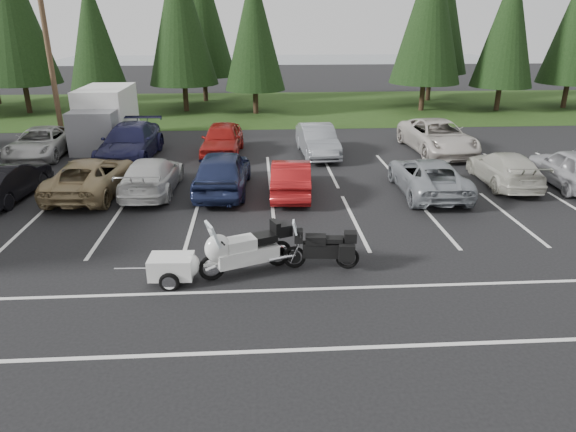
# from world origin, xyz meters

# --- Properties ---
(ground) EXTENTS (120.00, 120.00, 0.00)m
(ground) POSITION_xyz_m (0.00, 0.00, 0.00)
(ground) COLOR black
(ground) RESTS_ON ground
(grass_strip) EXTENTS (80.00, 16.00, 0.01)m
(grass_strip) POSITION_xyz_m (0.00, 24.00, 0.01)
(grass_strip) COLOR #1C3310
(grass_strip) RESTS_ON ground
(lake_water) EXTENTS (70.00, 50.00, 0.02)m
(lake_water) POSITION_xyz_m (4.00, 55.00, 0.00)
(lake_water) COLOR slate
(lake_water) RESTS_ON ground
(utility_pole) EXTENTS (1.60, 0.26, 9.00)m
(utility_pole) POSITION_xyz_m (-10.00, 12.00, 4.70)
(utility_pole) COLOR #473321
(utility_pole) RESTS_ON ground
(box_truck) EXTENTS (2.40, 5.60, 2.90)m
(box_truck) POSITION_xyz_m (-8.00, 12.50, 1.45)
(box_truck) COLOR silver
(box_truck) RESTS_ON ground
(stall_markings) EXTENTS (32.00, 16.00, 0.01)m
(stall_markings) POSITION_xyz_m (0.00, 2.00, 0.00)
(stall_markings) COLOR silver
(stall_markings) RESTS_ON ground
(conifer_2) EXTENTS (5.10, 5.10, 11.89)m
(conifer_2) POSITION_xyz_m (-16.00, 22.80, 6.95)
(conifer_2) COLOR #332316
(conifer_2) RESTS_ON ground
(conifer_3) EXTENTS (3.87, 3.87, 9.02)m
(conifer_3) POSITION_xyz_m (-10.50, 21.40, 5.27)
(conifer_3) COLOR #332316
(conifer_3) RESTS_ON ground
(conifer_4) EXTENTS (4.80, 4.80, 11.17)m
(conifer_4) POSITION_xyz_m (-5.00, 22.90, 6.53)
(conifer_4) COLOR #332316
(conifer_4) RESTS_ON ground
(conifer_5) EXTENTS (4.14, 4.14, 9.63)m
(conifer_5) POSITION_xyz_m (0.00, 21.60, 5.63)
(conifer_5) COLOR #332316
(conifer_5) RESTS_ON ground
(conifer_6) EXTENTS (4.93, 4.93, 11.48)m
(conifer_6) POSITION_xyz_m (12.00, 22.10, 6.71)
(conifer_6) COLOR #332316
(conifer_6) RESTS_ON ground
(conifer_7) EXTENTS (4.27, 4.27, 9.94)m
(conifer_7) POSITION_xyz_m (17.50, 21.80, 5.81)
(conifer_7) COLOR #332316
(conifer_7) RESTS_ON ground
(conifer_back_b) EXTENTS (4.97, 4.97, 11.58)m
(conifer_back_b) POSITION_xyz_m (-4.00, 27.50, 6.77)
(conifer_back_b) COLOR #332316
(conifer_back_b) RESTS_ON ground
(conifer_back_c) EXTENTS (5.50, 5.50, 12.81)m
(conifer_back_c) POSITION_xyz_m (14.00, 26.80, 7.49)
(conifer_back_c) COLOR #332316
(conifer_back_c) RESTS_ON ground
(car_near_1) EXTENTS (1.88, 4.31, 1.38)m
(car_near_1) POSITION_xyz_m (-9.31, 4.06, 0.69)
(car_near_1) COLOR black
(car_near_1) RESTS_ON ground
(car_near_2) EXTENTS (2.64, 5.18, 1.40)m
(car_near_2) POSITION_xyz_m (-6.36, 4.46, 0.70)
(car_near_2) COLOR #927C54
(car_near_2) RESTS_ON ground
(car_near_3) EXTENTS (2.05, 4.72, 1.35)m
(car_near_3) POSITION_xyz_m (-4.09, 4.49, 0.68)
(car_near_3) COLOR beige
(car_near_3) RESTS_ON ground
(car_near_4) EXTENTS (2.26, 5.00, 1.67)m
(car_near_4) POSITION_xyz_m (-1.36, 4.38, 0.83)
(car_near_4) COLOR #1C2548
(car_near_4) RESTS_ON ground
(car_near_5) EXTENTS (1.74, 4.24, 1.36)m
(car_near_5) POSITION_xyz_m (1.27, 3.89, 0.68)
(car_near_5) COLOR #A01416
(car_near_5) RESTS_ON ground
(car_near_6) EXTENTS (2.36, 4.95, 1.36)m
(car_near_6) POSITION_xyz_m (6.53, 3.73, 0.68)
(car_near_6) COLOR gray
(car_near_6) RESTS_ON ground
(car_near_7) EXTENTS (2.09, 4.65, 1.32)m
(car_near_7) POSITION_xyz_m (9.98, 4.63, 0.66)
(car_near_7) COLOR beige
(car_near_7) RESTS_ON ground
(car_near_8) EXTENTS (1.99, 4.67, 1.57)m
(car_near_8) POSITION_xyz_m (12.51, 4.09, 0.79)
(car_near_8) COLOR #AAA9AE
(car_near_8) RESTS_ON ground
(car_far_0) EXTENTS (2.40, 5.00, 1.37)m
(car_far_0) POSITION_xyz_m (-10.45, 10.35, 0.69)
(car_far_0) COLOR #BCBCBA
(car_far_0) RESTS_ON ground
(car_far_1) EXTENTS (2.56, 5.78, 1.65)m
(car_far_1) POSITION_xyz_m (-6.00, 9.52, 0.82)
(car_far_1) COLOR #17183B
(car_far_1) RESTS_ON ground
(car_far_2) EXTENTS (2.11, 4.67, 1.56)m
(car_far_2) POSITION_xyz_m (-1.69, 10.13, 0.78)
(car_far_2) COLOR maroon
(car_far_2) RESTS_ON ground
(car_far_3) EXTENTS (1.85, 4.58, 1.48)m
(car_far_3) POSITION_xyz_m (2.96, 9.73, 0.74)
(car_far_3) COLOR gray
(car_far_3) RESTS_ON ground
(car_far_4) EXTENTS (2.94, 5.80, 1.57)m
(car_far_4) POSITION_xyz_m (9.05, 10.03, 0.79)
(car_far_4) COLOR beige
(car_far_4) RESTS_ON ground
(touring_motorcycle) EXTENTS (3.03, 1.93, 1.61)m
(touring_motorcycle) POSITION_xyz_m (-0.35, -2.49, 0.81)
(touring_motorcycle) COLOR silver
(touring_motorcycle) RESTS_ON ground
(cargo_trailer) EXTENTS (1.64, 0.97, 0.75)m
(cargo_trailer) POSITION_xyz_m (-2.26, -2.90, 0.37)
(cargo_trailer) COLOR silver
(cargo_trailer) RESTS_ON ground
(adventure_motorcycle) EXTENTS (2.36, 1.02, 1.39)m
(adventure_motorcycle) POSITION_xyz_m (1.64, -2.35, 0.70)
(adventure_motorcycle) COLOR black
(adventure_motorcycle) RESTS_ON ground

